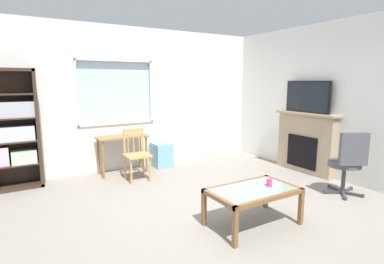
# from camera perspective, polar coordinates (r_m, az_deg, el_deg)

# --- Properties ---
(ground) EXTENTS (6.47, 6.01, 0.02)m
(ground) POSITION_cam_1_polar(r_m,az_deg,el_deg) (4.34, 1.81, -14.17)
(ground) COLOR gray
(wall_back_with_window) EXTENTS (5.47, 0.15, 2.77)m
(wall_back_with_window) POSITION_cam_1_polar(r_m,az_deg,el_deg) (6.25, -10.45, 5.99)
(wall_back_with_window) COLOR silver
(wall_back_with_window) RESTS_ON ground
(wall_right) EXTENTS (0.12, 5.21, 2.77)m
(wall_right) POSITION_cam_1_polar(r_m,az_deg,el_deg) (5.99, 25.05, 5.25)
(wall_right) COLOR silver
(wall_right) RESTS_ON ground
(bookshelf) EXTENTS (0.90, 0.38, 1.93)m
(bookshelf) POSITION_cam_1_polar(r_m,az_deg,el_deg) (5.66, -31.26, -0.19)
(bookshelf) COLOR #38281E
(bookshelf) RESTS_ON ground
(desk_under_window) EXTENTS (0.93, 0.42, 0.72)m
(desk_under_window) POSITION_cam_1_polar(r_m,az_deg,el_deg) (5.88, -12.87, -1.95)
(desk_under_window) COLOR olive
(desk_under_window) RESTS_ON ground
(wooden_chair) EXTENTS (0.43, 0.41, 0.90)m
(wooden_chair) POSITION_cam_1_polar(r_m,az_deg,el_deg) (5.46, -10.32, -4.11)
(wooden_chair) COLOR tan
(wooden_chair) RESTS_ON ground
(plastic_drawer_unit) EXTENTS (0.35, 0.40, 0.48)m
(plastic_drawer_unit) POSITION_cam_1_polar(r_m,az_deg,el_deg) (6.30, -5.68, -4.25)
(plastic_drawer_unit) COLOR #72ADDB
(plastic_drawer_unit) RESTS_ON ground
(fireplace) EXTENTS (0.26, 1.30, 1.15)m
(fireplace) POSITION_cam_1_polar(r_m,az_deg,el_deg) (6.22, 20.39, -1.83)
(fireplace) COLOR tan
(fireplace) RESTS_ON ground
(tv) EXTENTS (0.06, 0.95, 0.59)m
(tv) POSITION_cam_1_polar(r_m,az_deg,el_deg) (6.10, 20.75, 6.17)
(tv) COLOR black
(tv) RESTS_ON fireplace
(office_chair) EXTENTS (0.61, 0.62, 1.00)m
(office_chair) POSITION_cam_1_polar(r_m,az_deg,el_deg) (5.17, 27.08, -4.74)
(office_chair) COLOR #4C4C51
(office_chair) RESTS_ON ground
(coffee_table) EXTENTS (1.07, 0.64, 0.46)m
(coffee_table) POSITION_cam_1_polar(r_m,az_deg,el_deg) (3.81, 11.32, -11.24)
(coffee_table) COLOR #8C9E99
(coffee_table) RESTS_ON ground
(sippy_cup) EXTENTS (0.07, 0.07, 0.09)m
(sippy_cup) POSITION_cam_1_polar(r_m,az_deg,el_deg) (3.91, 14.24, -9.10)
(sippy_cup) COLOR #DB3D84
(sippy_cup) RESTS_ON coffee_table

